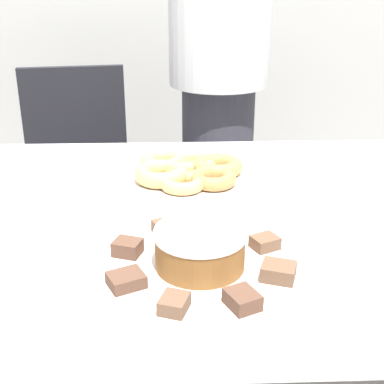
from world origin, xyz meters
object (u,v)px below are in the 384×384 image
at_px(person_standing, 219,71).
at_px(frosted_cake, 200,248).
at_px(plate_cake, 200,268).
at_px(plate_donuts, 186,179).
at_px(office_chair_left, 79,194).

distance_m(person_standing, frosted_cake, 1.13).
relative_size(plate_cake, plate_donuts, 1.23).
distance_m(person_standing, office_chair_left, 0.71).
height_order(person_standing, frosted_cake, person_standing).
bearing_deg(office_chair_left, frosted_cake, -77.26).
distance_m(plate_donuts, frosted_cake, 0.43).
bearing_deg(plate_donuts, plate_cake, -88.46).
bearing_deg(frosted_cake, office_chair_left, 110.39).
bearing_deg(plate_cake, person_standing, 83.59).
xyz_separation_m(person_standing, office_chair_left, (-0.53, -0.02, -0.47)).
height_order(person_standing, plate_cake, person_standing).
xyz_separation_m(plate_cake, frosted_cake, (-0.00, 0.00, 0.04)).
bearing_deg(plate_cake, plate_donuts, 91.54).
height_order(office_chair_left, plate_donuts, office_chair_left).
distance_m(office_chair_left, plate_cake, 1.21).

